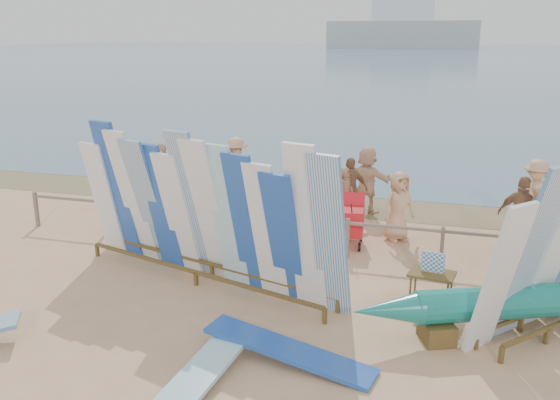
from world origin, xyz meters
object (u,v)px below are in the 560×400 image
(flat_board_d, at_px, (289,361))
(beachgoer_5, at_px, (367,180))
(beach_chair_right, at_px, (273,231))
(beachgoer_3, at_px, (236,169))
(main_surfboard_rack, at_px, (202,215))
(beachgoer_extra_1, at_px, (143,174))
(beachgoer_7, at_px, (345,198))
(beachgoer_8, at_px, (538,225))
(beachgoer_9, at_px, (535,195))
(beachgoer_4, at_px, (349,190))
(vendor_table, at_px, (431,289))
(beachgoer_6, at_px, (398,206))
(beachgoer_1, at_px, (128,184))
(flat_board_b, at_px, (191,393))
(beach_chair_left, at_px, (331,227))
(beachgoer_0, at_px, (140,181))
(beachgoer_10, at_px, (521,216))
(beachgoer_11, at_px, (159,172))
(outrigger_canoe, at_px, (539,303))
(side_surfboard_rack, at_px, (543,260))
(stroller, at_px, (352,226))

(flat_board_d, relative_size, beachgoer_5, 1.47)
(beach_chair_right, distance_m, beachgoer_3, 3.69)
(main_surfboard_rack, xyz_separation_m, beachgoer_extra_1, (-3.87, 4.71, -0.53))
(beachgoer_7, bearing_deg, beachgoer_8, -91.11)
(beachgoer_9, bearing_deg, beachgoer_4, -158.37)
(vendor_table, height_order, beachgoer_6, beachgoer_6)
(beachgoer_8, bearing_deg, vendor_table, -66.81)
(beachgoer_extra_1, distance_m, beachgoer_1, 1.04)
(beachgoer_8, bearing_deg, flat_board_b, -68.46)
(beach_chair_left, xyz_separation_m, beachgoer_4, (0.17, 1.44, 0.58))
(beachgoer_7, relative_size, beachgoer_0, 0.88)
(main_surfboard_rack, xyz_separation_m, beachgoer_0, (-3.51, 3.87, -0.50))
(main_surfboard_rack, bearing_deg, beachgoer_3, 121.11)
(flat_board_d, distance_m, beach_chair_left, 5.70)
(beach_chair_right, bearing_deg, flat_board_b, -96.17)
(beachgoer_7, bearing_deg, beach_chair_left, -174.95)
(beachgoer_8, height_order, beachgoer_7, beachgoer_8)
(flat_board_b, height_order, flat_board_d, flat_board_d)
(beachgoer_5, distance_m, beachgoer_6, 2.30)
(main_surfboard_rack, height_order, beachgoer_5, main_surfboard_rack)
(flat_board_b, relative_size, beachgoer_8, 1.56)
(flat_board_b, bearing_deg, main_surfboard_rack, 117.44)
(flat_board_b, distance_m, beachgoer_1, 8.89)
(beachgoer_10, bearing_deg, beachgoer_11, 16.16)
(beach_chair_left, bearing_deg, beachgoer_7, 92.73)
(beachgoer_10, xyz_separation_m, beachgoer_1, (-9.91, 0.38, -0.06))
(beachgoer_6, bearing_deg, beachgoer_8, -55.18)
(beachgoer_0, relative_size, beachgoer_3, 0.95)
(vendor_table, height_order, beach_chair_left, vendor_table)
(beachgoer_8, distance_m, beachgoer_10, 0.56)
(flat_board_b, height_order, beach_chair_left, beach_chair_left)
(main_surfboard_rack, xyz_separation_m, outrigger_canoe, (6.08, -0.49, -0.82))
(flat_board_d, distance_m, beachgoer_8, 6.64)
(beachgoer_4, height_order, beachgoer_9, beachgoer_9)
(beachgoer_6, xyz_separation_m, beachgoer_11, (-6.92, 1.37, 0.06))
(side_surfboard_rack, bearing_deg, beachgoer_11, 101.83)
(flat_board_d, xyz_separation_m, beachgoer_extra_1, (-6.27, 7.11, 0.86))
(beachgoer_7, bearing_deg, beachgoer_0, 108.99)
(beachgoer_6, xyz_separation_m, beachgoer_0, (-6.96, 0.32, 0.05))
(beachgoer_8, relative_size, beachgoer_10, 0.97)
(beachgoer_5, height_order, beachgoer_1, beachgoer_5)
(side_surfboard_rack, bearing_deg, beach_chair_left, 88.80)
(outrigger_canoe, relative_size, vendor_table, 5.65)
(side_surfboard_rack, distance_m, beach_chair_left, 5.76)
(vendor_table, bearing_deg, beachgoer_0, 163.53)
(beachgoer_0, bearing_deg, stroller, 45.57)
(vendor_table, bearing_deg, beachgoer_8, 62.16)
(beach_chair_right, distance_m, beachgoer_7, 2.15)
(vendor_table, relative_size, beachgoer_7, 0.67)
(side_surfboard_rack, xyz_separation_m, beachgoer_5, (-3.62, 6.21, -0.43))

